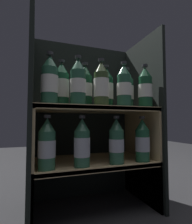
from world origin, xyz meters
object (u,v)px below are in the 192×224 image
at_px(bottle_lower_front_1, 82,144).
at_px(bottle_upper_back_2, 106,89).
at_px(bottle_upper_front_0, 50,81).
at_px(bottle_upper_front_1, 78,83).
at_px(bottle_lower_front_2, 116,142).
at_px(bottle_upper_back_0, 62,86).
at_px(bottle_lower_front_3, 142,141).
at_px(bottle_lower_front_0, 47,145).
at_px(bottle_upper_front_4, 145,88).
at_px(bottle_upper_front_2, 101,85).
at_px(bottle_upper_front_3, 124,87).
at_px(bottle_upper_back_3, 127,90).
at_px(bottle_upper_back_1, 85,87).

bearing_deg(bottle_lower_front_1, bottle_upper_back_2, 27.45).
xyz_separation_m(bottle_upper_front_0, bottle_lower_front_1, (0.16, -0.00, -0.30)).
relative_size(bottle_upper_front_1, bottle_upper_back_2, 1.00).
distance_m(bottle_upper_front_1, bottle_lower_front_2, 0.36).
height_order(bottle_upper_back_0, bottle_lower_front_3, bottle_upper_back_0).
xyz_separation_m(bottle_upper_back_0, bottle_lower_front_0, (-0.08, -0.09, -0.30)).
bearing_deg(bottle_upper_front_4, bottle_upper_front_0, 180.00).
height_order(bottle_upper_back_2, bottle_lower_front_1, bottle_upper_back_2).
xyz_separation_m(bottle_upper_front_2, bottle_lower_front_3, (0.25, 0.00, -0.30)).
distance_m(bottle_upper_front_3, bottle_lower_front_0, 0.50).
distance_m(bottle_lower_front_1, bottle_lower_front_3, 0.35).
distance_m(bottle_upper_back_0, bottle_lower_front_0, 0.32).
height_order(bottle_upper_front_4, bottle_upper_back_2, same).
distance_m(bottle_upper_back_2, bottle_lower_front_1, 0.35).
bearing_deg(bottle_upper_back_2, bottle_upper_front_3, -52.50).
relative_size(bottle_upper_back_3, bottle_lower_front_2, 1.00).
distance_m(bottle_upper_front_3, bottle_upper_back_0, 0.34).
bearing_deg(bottle_lower_front_1, bottle_upper_back_1, 65.54).
relative_size(bottle_upper_front_3, bottle_upper_front_4, 1.00).
relative_size(bottle_lower_front_1, bottle_lower_front_2, 1.00).
bearing_deg(bottle_upper_front_4, bottle_upper_front_2, 180.00).
bearing_deg(bottle_lower_front_2, bottle_upper_front_1, 180.00).
relative_size(bottle_upper_front_4, bottle_upper_back_3, 1.00).
bearing_deg(bottle_upper_back_0, bottle_lower_front_0, -131.01).
relative_size(bottle_upper_front_3, bottle_upper_back_2, 1.00).
height_order(bottle_upper_front_4, bottle_upper_back_1, same).
distance_m(bottle_upper_front_3, bottle_upper_front_4, 0.14).
xyz_separation_m(bottle_upper_back_0, bottle_upper_back_3, (0.39, 0.00, 0.00)).
relative_size(bottle_upper_back_0, bottle_lower_front_1, 1.00).
distance_m(bottle_upper_front_0, bottle_upper_back_3, 0.47).
height_order(bottle_upper_front_0, bottle_lower_front_0, bottle_upper_front_0).
xyz_separation_m(bottle_upper_back_3, bottle_lower_front_0, (-0.47, -0.09, -0.30)).
relative_size(bottle_upper_front_3, bottle_lower_front_1, 1.00).
height_order(bottle_upper_front_0, bottle_upper_front_4, same).
bearing_deg(bottle_upper_back_0, bottle_lower_front_2, -17.49).
distance_m(bottle_upper_back_3, bottle_lower_front_0, 0.56).
height_order(bottle_upper_front_1, bottle_upper_front_3, same).
distance_m(bottle_upper_back_3, bottle_lower_front_1, 0.43).
bearing_deg(bottle_lower_front_1, bottle_upper_front_3, 0.00).
xyz_separation_m(bottle_upper_front_3, bottle_upper_back_0, (-0.32, 0.09, -0.00)).
xyz_separation_m(bottle_upper_front_4, bottle_lower_front_1, (-0.37, 0.00, -0.30)).
height_order(bottle_upper_front_1, bottle_upper_back_2, same).
height_order(bottle_upper_front_1, bottle_upper_back_3, same).
relative_size(bottle_upper_front_4, bottle_lower_front_1, 1.00).
bearing_deg(bottle_upper_front_3, bottle_upper_front_1, 180.00).
bearing_deg(bottle_lower_front_3, bottle_lower_front_0, 180.00).
xyz_separation_m(bottle_upper_front_1, bottle_upper_back_0, (-0.07, 0.09, -0.00)).
distance_m(bottle_upper_front_0, bottle_upper_front_3, 0.39).
bearing_deg(bottle_upper_front_3, bottle_upper_back_0, 164.97).
xyz_separation_m(bottle_upper_back_1, bottle_lower_front_2, (0.15, -0.09, -0.30)).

